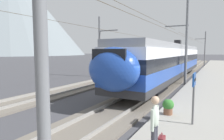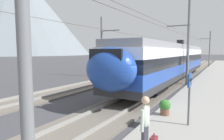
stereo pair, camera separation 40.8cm
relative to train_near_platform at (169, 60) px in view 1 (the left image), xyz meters
name	(u,v)px [view 1 (the left image)]	position (x,y,z in m)	size (l,w,h in m)	color
ground_plane	(138,112)	(-11.53, -1.00, -2.23)	(400.00, 400.00, 0.00)	#424247
track_near	(121,108)	(-11.53, 0.00, -2.16)	(120.00, 3.00, 0.28)	#6B6359
track_far	(44,96)	(-11.53, 6.00, -2.16)	(120.00, 3.00, 0.28)	#6B6359
train_near_platform	(169,60)	(0.00, 0.00, 0.00)	(26.36, 3.03, 4.27)	#2D2D30
train_far_track	(155,56)	(15.14, 6.00, 0.00)	(27.15, 2.95, 4.27)	#2D2D30
catenary_mast_mid	(185,41)	(-1.59, -1.73, 1.93)	(41.79, 2.16, 8.05)	slate
catenary_mast_east	(204,48)	(25.20, -1.72, 1.65)	(41.79, 2.16, 7.36)	slate
catenary_mast_far_side	(101,46)	(-0.59, 8.18, 1.65)	(41.79, 2.67, 7.36)	slate
platform_sign	(194,87)	(-12.81, -3.78, -0.43)	(0.70, 0.08, 2.05)	#59595B
passenger_walking	(155,123)	(-15.83, -3.13, -0.99)	(0.53, 0.22, 1.69)	#383842
handbag_beside_passenger	(161,140)	(-15.07, -3.13, -1.80)	(0.32, 0.18, 0.39)	maroon
potted_plant_platform_edge	(168,106)	(-12.04, -2.64, -1.54)	(0.51, 0.51, 0.72)	brown
mountain_right_ridge	(9,9)	(85.54, 155.42, 37.08)	(128.85, 128.85, 78.61)	slate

